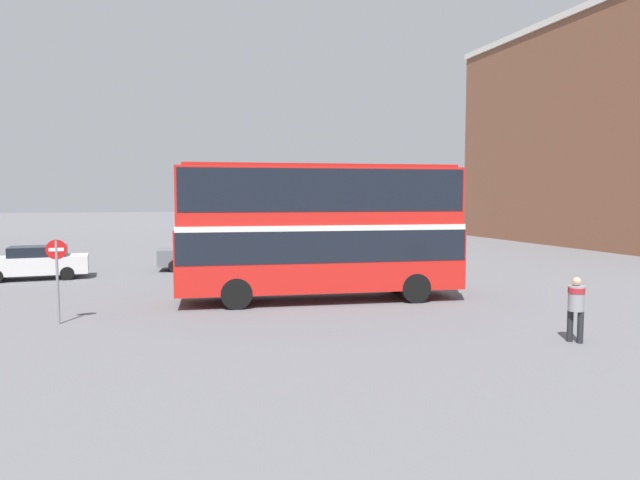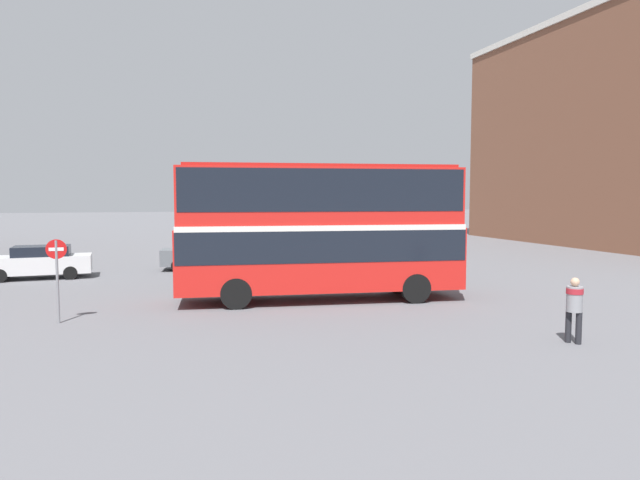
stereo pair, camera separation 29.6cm
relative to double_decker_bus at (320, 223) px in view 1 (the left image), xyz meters
The scene contains 8 objects.
ground_plane 3.20m from the double_decker_bus, 147.35° to the left, with size 240.00×240.00×0.00m, color slate.
building_row_right 32.40m from the double_decker_bus, 27.60° to the left, with size 8.77×29.73×17.47m.
double_decker_bus is the anchor object (origin of this frame).
pedestrian_foreground 9.24m from the double_decker_bus, 59.19° to the right, with size 0.58×0.58×1.74m.
parked_car_kerb_near 10.87m from the double_decker_bus, 107.40° to the left, with size 4.76×2.28×1.55m.
parked_car_kerb_far 20.07m from the double_decker_bus, 53.16° to the left, with size 4.80×2.55×1.49m.
parked_car_side_street 14.42m from the double_decker_bus, 140.71° to the left, with size 4.76×2.02×1.53m.
no_entry_sign 8.89m from the double_decker_bus, behind, with size 0.60×0.08×2.56m.
Camera 1 is at (-4.99, -20.72, 3.88)m, focal length 32.00 mm.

